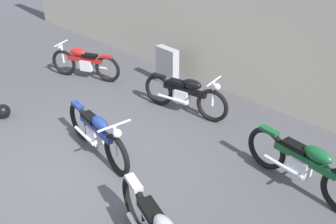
{
  "coord_description": "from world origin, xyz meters",
  "views": [
    {
      "loc": [
        4.5,
        -2.32,
        3.77
      ],
      "look_at": [
        0.35,
        1.74,
        0.55
      ],
      "focal_mm": 38.66,
      "sensor_mm": 36.0,
      "label": 1
    }
  ],
  "objects_px": {
    "stone_marker": "(167,66)",
    "helmet": "(3,111)",
    "motorcycle_black": "(185,94)",
    "motorcycle_green": "(304,165)",
    "motorcycle_blue": "(97,133)",
    "motorcycle_red": "(84,63)"
  },
  "relations": [
    {
      "from": "helmet",
      "to": "motorcycle_black",
      "type": "xyz_separation_m",
      "value": [
        2.49,
        2.85,
        0.29
      ]
    },
    {
      "from": "helmet",
      "to": "motorcycle_blue",
      "type": "distance_m",
      "value": 2.58
    },
    {
      "from": "stone_marker",
      "to": "motorcycle_red",
      "type": "distance_m",
      "value": 2.13
    },
    {
      "from": "motorcycle_black",
      "to": "helmet",
      "type": "bearing_deg",
      "value": -142.88
    },
    {
      "from": "stone_marker",
      "to": "motorcycle_green",
      "type": "relative_size",
      "value": 0.45
    },
    {
      "from": "motorcycle_green",
      "to": "motorcycle_blue",
      "type": "bearing_deg",
      "value": -143.21
    },
    {
      "from": "motorcycle_black",
      "to": "motorcycle_green",
      "type": "xyz_separation_m",
      "value": [
        2.91,
        -0.49,
        0.02
      ]
    },
    {
      "from": "motorcycle_red",
      "to": "motorcycle_blue",
      "type": "xyz_separation_m",
      "value": [
        3.03,
        -1.71,
        0.02
      ]
    },
    {
      "from": "helmet",
      "to": "motorcycle_green",
      "type": "distance_m",
      "value": 5.91
    },
    {
      "from": "motorcycle_red",
      "to": "stone_marker",
      "type": "bearing_deg",
      "value": -169.82
    },
    {
      "from": "stone_marker",
      "to": "motorcycle_blue",
      "type": "xyz_separation_m",
      "value": [
        1.3,
        -2.96,
        -0.02
      ]
    },
    {
      "from": "helmet",
      "to": "motorcycle_red",
      "type": "distance_m",
      "value": 2.44
    },
    {
      "from": "stone_marker",
      "to": "motorcycle_blue",
      "type": "bearing_deg",
      "value": -66.29
    },
    {
      "from": "stone_marker",
      "to": "helmet",
      "type": "height_order",
      "value": "stone_marker"
    },
    {
      "from": "helmet",
      "to": "motorcycle_black",
      "type": "relative_size",
      "value": 0.15
    },
    {
      "from": "helmet",
      "to": "motorcycle_green",
      "type": "relative_size",
      "value": 0.14
    },
    {
      "from": "helmet",
      "to": "motorcycle_red",
      "type": "relative_size",
      "value": 0.17
    },
    {
      "from": "stone_marker",
      "to": "motorcycle_green",
      "type": "xyz_separation_m",
      "value": [
        4.22,
        -1.25,
        -0.01
      ]
    },
    {
      "from": "motorcycle_black",
      "to": "motorcycle_red",
      "type": "bearing_deg",
      "value": 177.34
    },
    {
      "from": "motorcycle_blue",
      "to": "motorcycle_green",
      "type": "xyz_separation_m",
      "value": [
        2.93,
        1.71,
        0.01
      ]
    },
    {
      "from": "motorcycle_black",
      "to": "motorcycle_blue",
      "type": "height_order",
      "value": "motorcycle_blue"
    },
    {
      "from": "stone_marker",
      "to": "helmet",
      "type": "xyz_separation_m",
      "value": [
        -1.18,
        -3.61,
        -0.32
      ]
    }
  ]
}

